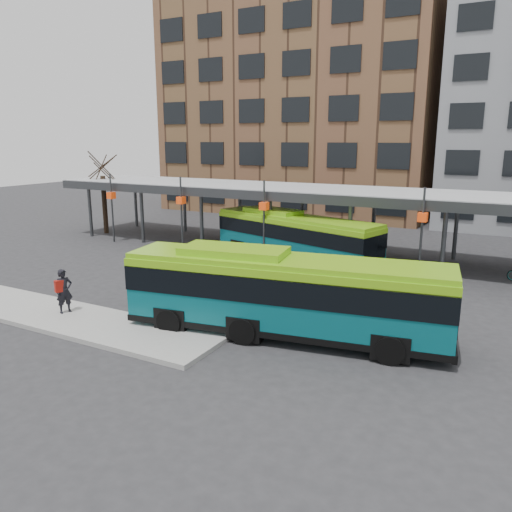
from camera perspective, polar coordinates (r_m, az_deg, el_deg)
The scene contains 8 objects.
ground at distance 20.51m, azimuth -4.12°, elevation -7.19°, with size 120.00×120.00×0.00m, color #28282B.
boarding_island at distance 21.79m, azimuth -20.91°, elevation -6.56°, with size 14.00×3.00×0.18m, color gray.
canopy at distance 31.04m, azimuth 8.52°, elevation 7.11°, with size 40.00×6.53×4.80m.
tree at distance 40.26m, azimuth -16.94°, elevation 5.95°, with size 1.64×1.64×5.60m.
building_brick at distance 52.46m, azimuth 5.54°, elevation 17.40°, with size 26.00×14.00×22.00m, color brown.
bus_front at distance 18.24m, azimuth 3.11°, elevation -4.18°, with size 12.03×4.36×3.25m.
bus_rear at distance 29.60m, azimuth 4.41°, elevation 2.33°, with size 11.09×5.29×3.00m.
pedestrian at distance 21.84m, azimuth -21.10°, elevation -3.72°, with size 0.66×0.78×1.83m.
Camera 1 is at (10.34, -16.20, 7.15)m, focal length 35.00 mm.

